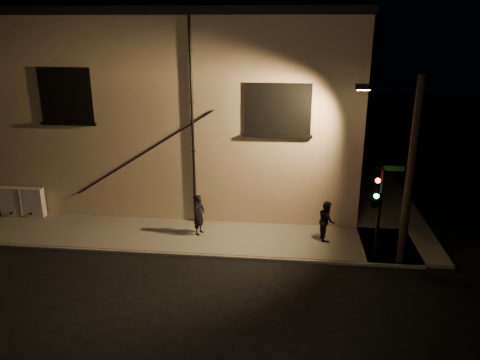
# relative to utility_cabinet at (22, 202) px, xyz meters

# --- Properties ---
(ground) EXTENTS (90.00, 90.00, 0.00)m
(ground) POSITION_rel_utility_cabinet_xyz_m (9.44, -2.70, -0.77)
(ground) COLOR black
(sidewalk) EXTENTS (21.00, 16.00, 0.12)m
(sidewalk) POSITION_rel_utility_cabinet_xyz_m (10.66, 1.69, -0.71)
(sidewalk) COLOR #645F5A
(sidewalk) RESTS_ON ground
(building) EXTENTS (16.20, 12.23, 8.80)m
(building) POSITION_rel_utility_cabinet_xyz_m (6.44, 6.29, 3.64)
(building) COLOR #C3A98C
(building) RESTS_ON ground
(utility_cabinet) EXTENTS (1.96, 0.33, 1.29)m
(utility_cabinet) POSITION_rel_utility_cabinet_xyz_m (0.00, 0.00, 0.00)
(utility_cabinet) COLOR silver
(utility_cabinet) RESTS_ON sidewalk
(pedestrian_a) EXTENTS (0.56, 0.69, 1.65)m
(pedestrian_a) POSITION_rel_utility_cabinet_xyz_m (8.06, -1.01, 0.18)
(pedestrian_a) COLOR black
(pedestrian_a) RESTS_ON sidewalk
(pedestrian_b) EXTENTS (0.68, 0.83, 1.58)m
(pedestrian_b) POSITION_rel_utility_cabinet_xyz_m (13.07, -0.97, 0.14)
(pedestrian_b) COLOR black
(pedestrian_b) RESTS_ON sidewalk
(traffic_signal) EXTENTS (1.21, 2.04, 3.48)m
(traffic_signal) POSITION_rel_utility_cabinet_xyz_m (14.54, -2.45, 1.70)
(traffic_signal) COLOR black
(traffic_signal) RESTS_ON sidewalk
(streetlamp_pole) EXTENTS (2.01, 1.38, 6.67)m
(streetlamp_pole) POSITION_rel_utility_cabinet_xyz_m (15.47, -2.47, 2.82)
(streetlamp_pole) COLOR black
(streetlamp_pole) RESTS_ON ground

